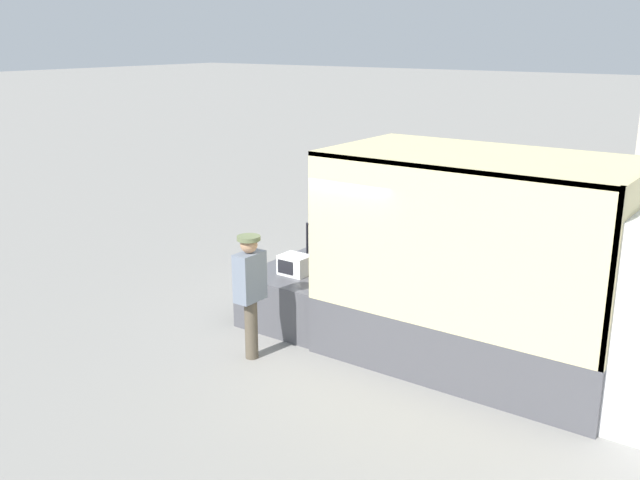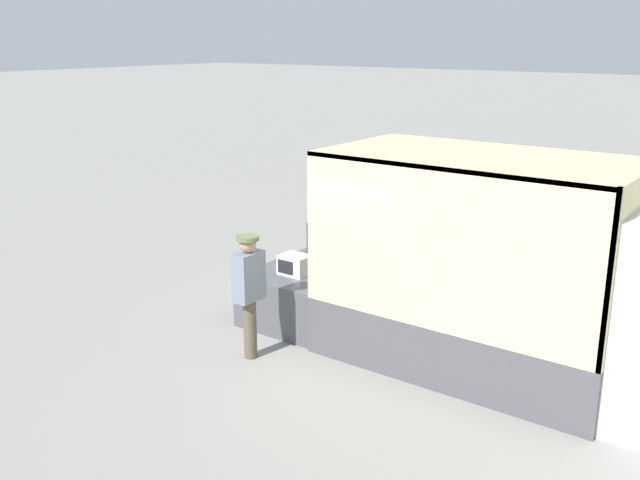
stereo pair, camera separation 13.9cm
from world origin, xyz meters
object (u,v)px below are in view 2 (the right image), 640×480
box_truck (614,322)px  portable_generator (332,246)px  microwave (295,265)px  worker_person (249,284)px

box_truck → portable_generator: 4.56m
box_truck → portable_generator: box_truck is taller
box_truck → microwave: bearing=-175.0°
portable_generator → microwave: bearing=-91.0°
microwave → portable_generator: bearing=89.0°
microwave → portable_generator: size_ratio=0.72×
box_truck → microwave: size_ratio=14.11×
portable_generator → box_truck: bearing=-6.8°
box_truck → worker_person: bearing=-158.5°
box_truck → worker_person: box_truck is taller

